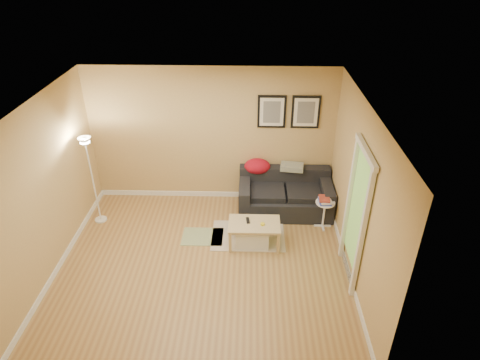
{
  "coord_description": "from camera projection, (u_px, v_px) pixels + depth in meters",
  "views": [
    {
      "loc": [
        0.71,
        -4.97,
        4.46
      ],
      "look_at": [
        0.55,
        0.85,
        1.05
      ],
      "focal_mm": 31.03,
      "sensor_mm": 36.0,
      "label": 1
    }
  ],
  "objects": [
    {
      "name": "doorway",
      "position": [
        355.0,
        219.0,
        5.86
      ],
      "size": [
        0.12,
        1.01,
        2.13
      ],
      "primitive_type": null,
      "color": "white",
      "rests_on": "ground"
    },
    {
      "name": "coffee_table",
      "position": [
        254.0,
        234.0,
        6.88
      ],
      "size": [
        0.94,
        0.7,
        0.42
      ],
      "primitive_type": null,
      "rotation": [
        0.0,
        0.0,
        -0.24
      ],
      "color": "tan",
      "rests_on": "ground"
    },
    {
      "name": "plaid_throw",
      "position": [
        292.0,
        167.0,
        7.7
      ],
      "size": [
        0.45,
        0.32,
        0.1
      ],
      "primitive_type": null,
      "rotation": [
        0.0,
        0.0,
        -0.14
      ],
      "color": "#C7C174",
      "rests_on": "sofa"
    },
    {
      "name": "floor",
      "position": [
        204.0,
        264.0,
        6.56
      ],
      "size": [
        4.5,
        4.5,
        0.0
      ],
      "primitive_type": "plane",
      "color": "#A88348",
      "rests_on": "ground"
    },
    {
      "name": "red_throw",
      "position": [
        257.0,
        166.0,
        7.74
      ],
      "size": [
        0.48,
        0.36,
        0.28
      ],
      "primitive_type": null,
      "color": "red",
      "rests_on": "sofa"
    },
    {
      "name": "baseboard_right",
      "position": [
        346.0,
        264.0,
        6.48
      ],
      "size": [
        0.02,
        4.0,
        0.1
      ],
      "primitive_type": "cube",
      "color": "white",
      "rests_on": "ground"
    },
    {
      "name": "book_stack",
      "position": [
        325.0,
        200.0,
        7.13
      ],
      "size": [
        0.22,
        0.28,
        0.08
      ],
      "primitive_type": null,
      "rotation": [
        0.0,
        0.0,
        0.06
      ],
      "color": "#3746A6",
      "rests_on": "side_table"
    },
    {
      "name": "wall_back",
      "position": [
        212.0,
        136.0,
        7.62
      ],
      "size": [
        4.5,
        0.0,
        4.5
      ],
      "primitive_type": "plane",
      "rotation": [
        1.57,
        0.0,
        0.0
      ],
      "color": "tan",
      "rests_on": "ground"
    },
    {
      "name": "area_rug",
      "position": [
        248.0,
        236.0,
        7.17
      ],
      "size": [
        1.25,
        0.85,
        0.01
      ],
      "primitive_type": "cube",
      "color": "beige",
      "rests_on": "ground"
    },
    {
      "name": "tape_roll",
      "position": [
        263.0,
        224.0,
        6.73
      ],
      "size": [
        0.07,
        0.07,
        0.03
      ],
      "primitive_type": "cylinder",
      "color": "yellow",
      "rests_on": "coffee_table"
    },
    {
      "name": "floor_lamp",
      "position": [
        93.0,
        183.0,
        7.18
      ],
      "size": [
        0.21,
        0.21,
        1.66
      ],
      "primitive_type": null,
      "color": "white",
      "rests_on": "ground"
    },
    {
      "name": "storage_bin",
      "position": [
        252.0,
        236.0,
        6.9
      ],
      "size": [
        0.57,
        0.41,
        0.35
      ],
      "primitive_type": null,
      "color": "white",
      "rests_on": "ground"
    },
    {
      "name": "remote_control",
      "position": [
        248.0,
        220.0,
        6.83
      ],
      "size": [
        0.07,
        0.16,
        0.02
      ],
      "primitive_type": "cube",
      "rotation": [
        0.0,
        0.0,
        0.11
      ],
      "color": "black",
      "rests_on": "coffee_table"
    },
    {
      "name": "baseboard_back",
      "position": [
        214.0,
        194.0,
        8.25
      ],
      "size": [
        4.5,
        0.02,
        0.1
      ],
      "primitive_type": "cube",
      "color": "white",
      "rests_on": "ground"
    },
    {
      "name": "baseboard_left",
      "position": [
        63.0,
        259.0,
        6.59
      ],
      "size": [
        0.02,
        4.0,
        0.1
      ],
      "primitive_type": "cube",
      "color": "white",
      "rests_on": "ground"
    },
    {
      "name": "green_runner",
      "position": [
        203.0,
        237.0,
        7.14
      ],
      "size": [
        0.7,
        0.5,
        0.01
      ],
      "primitive_type": "cube",
      "color": "#668C4C",
      "rests_on": "ground"
    },
    {
      "name": "ceiling",
      "position": [
        195.0,
        108.0,
        5.24
      ],
      "size": [
        4.5,
        4.5,
        0.0
      ],
      "primitive_type": "plane",
      "rotation": [
        3.14,
        0.0,
        0.0
      ],
      "color": "white",
      "rests_on": "wall_back"
    },
    {
      "name": "wall_front",
      "position": [
        178.0,
        301.0,
        4.18
      ],
      "size": [
        4.5,
        0.0,
        4.5
      ],
      "primitive_type": "plane",
      "rotation": [
        -1.57,
        0.0,
        0.0
      ],
      "color": "tan",
      "rests_on": "ground"
    },
    {
      "name": "side_table",
      "position": [
        324.0,
        214.0,
        7.28
      ],
      "size": [
        0.34,
        0.34,
        0.52
      ],
      "primitive_type": null,
      "color": "white",
      "rests_on": "ground"
    },
    {
      "name": "sofa",
      "position": [
        285.0,
        193.0,
        7.65
      ],
      "size": [
        1.7,
        0.9,
        0.75
      ],
      "primitive_type": null,
      "color": "black",
      "rests_on": "ground"
    },
    {
      "name": "wall_left",
      "position": [
        44.0,
        192.0,
        5.95
      ],
      "size": [
        0.0,
        4.0,
        4.0
      ],
      "primitive_type": "plane",
      "rotation": [
        1.57,
        0.0,
        1.57
      ],
      "color": "tan",
      "rests_on": "ground"
    },
    {
      "name": "framed_print_left",
      "position": [
        272.0,
        112.0,
        7.32
      ],
      "size": [
        0.5,
        0.04,
        0.6
      ],
      "primitive_type": null,
      "color": "black",
      "rests_on": "wall_back"
    },
    {
      "name": "framed_print_right",
      "position": [
        306.0,
        112.0,
        7.31
      ],
      "size": [
        0.5,
        0.04,
        0.6
      ],
      "primitive_type": null,
      "color": "black",
      "rests_on": "wall_back"
    },
    {
      "name": "wall_right",
      "position": [
        359.0,
        197.0,
        5.85
      ],
      "size": [
        0.0,
        4.0,
        4.0
      ],
      "primitive_type": "plane",
      "rotation": [
        1.57,
        0.0,
        -1.57
      ],
      "color": "tan",
      "rests_on": "ground"
    }
  ]
}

